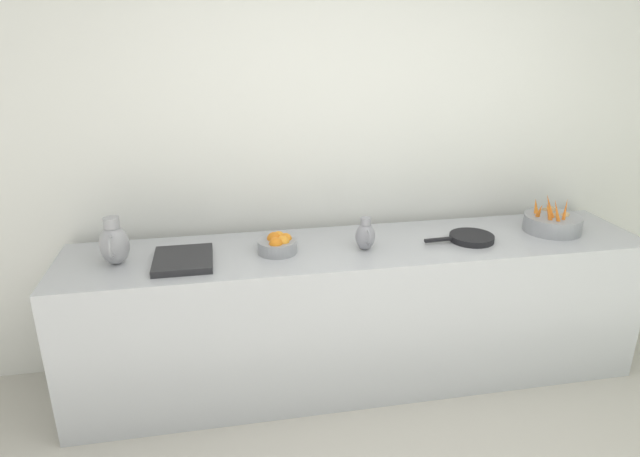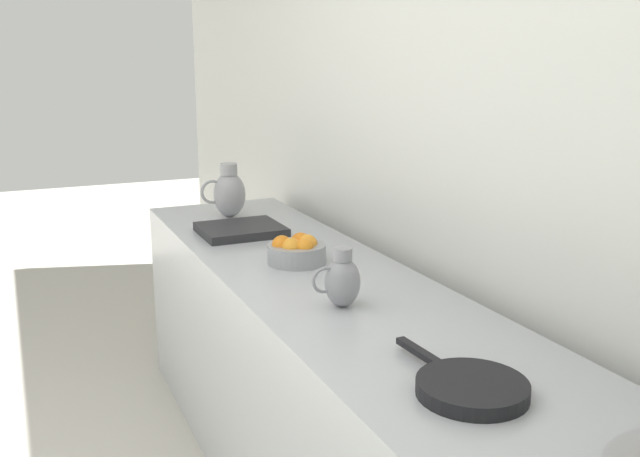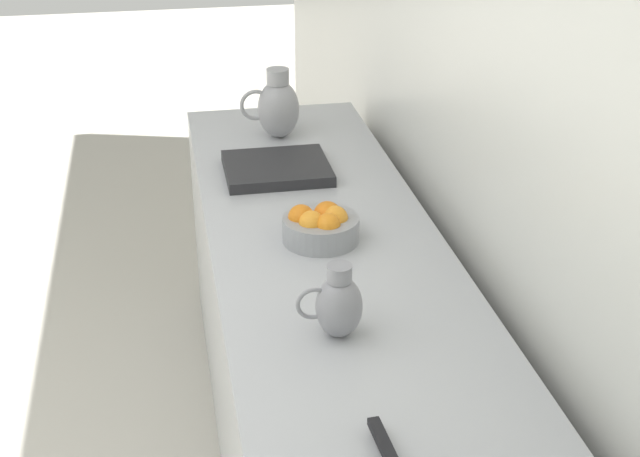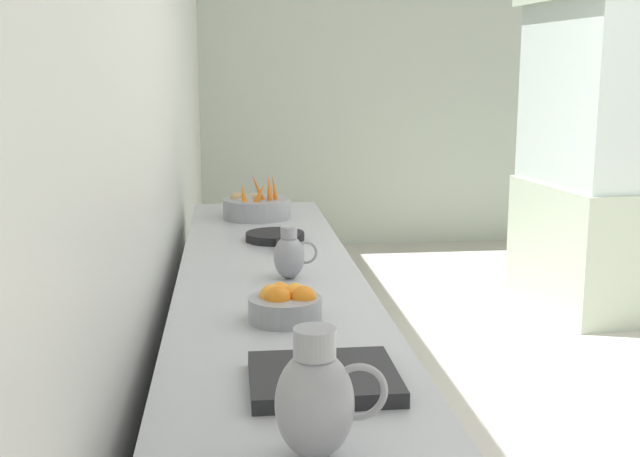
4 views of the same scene
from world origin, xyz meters
name	(u,v)px [view 4 (image 4 of 4)]	position (x,y,z in m)	size (l,w,h in m)	color
tile_wall_left	(150,91)	(-1.95, 0.47, 1.50)	(0.10, 7.88, 3.00)	silver
back_wall_green	(631,79)	(2.10, 4.43, 1.50)	(8.00, 0.10, 3.00)	#B7C1B2
prep_counter	(273,395)	(-1.51, -0.03, 0.43)	(0.66, 3.28, 0.86)	#ADAFB5
vegetable_colander	(257,207)	(-1.52, 1.15, 0.92)	(0.33, 0.33, 0.23)	gray
orange_bowl	(285,304)	(-1.49, -0.50, 0.91)	(0.22, 0.22, 0.11)	gray
metal_pitcher_tall	(316,400)	(-1.50, -1.34, 0.97)	(0.21, 0.15, 0.25)	#939399
metal_pitcher_short	(290,255)	(-1.45, -0.03, 0.94)	(0.16, 0.11, 0.18)	gray
counter_sink_basin	(323,378)	(-1.44, -1.00, 0.88)	(0.34, 0.30, 0.04)	#232326
skillet_on_counter	(275,237)	(-1.46, 0.61, 0.88)	(0.25, 0.42, 0.03)	black
glass_block_booth	(634,155)	(1.02, 2.26, 1.03)	(1.42, 1.24, 2.09)	#B7C6AD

